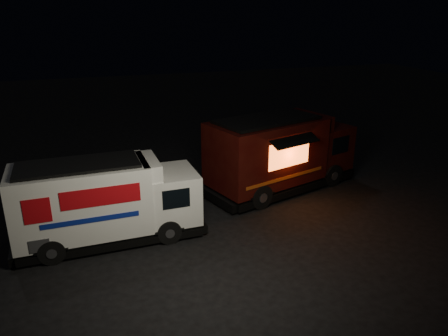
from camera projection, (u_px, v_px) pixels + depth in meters
ground at (188, 235)px, 15.42m from camera, size 80.00×80.00×0.00m
white_truck at (109, 201)px, 14.71m from camera, size 6.42×2.33×2.89m
red_truck at (282, 152)px, 19.00m from camera, size 7.55×4.54×3.30m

